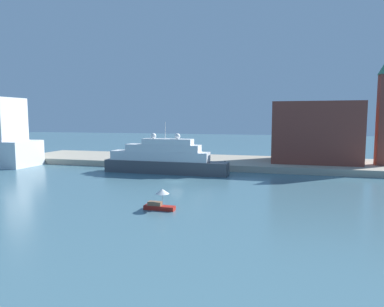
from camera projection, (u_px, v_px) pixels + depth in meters
ground at (176, 182)px, 70.14m from camera, size 400.00×400.00×0.00m
quay_dock at (207, 162)px, 96.53m from camera, size 110.00×23.23×1.55m
large_yacht at (164, 159)px, 80.91m from camera, size 29.49×4.28×12.05m
small_motorboat at (160, 201)px, 48.77m from camera, size 4.45×1.95×3.03m
harbor_building at (315, 132)px, 89.05m from camera, size 21.24×14.52×15.39m
parked_car at (134, 156)px, 97.16m from camera, size 4.20×1.71×1.45m
person_figure at (152, 156)px, 96.09m from camera, size 0.36×0.36×1.63m
mooring_bollard at (225, 163)px, 84.82m from camera, size 0.38×0.38×0.83m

